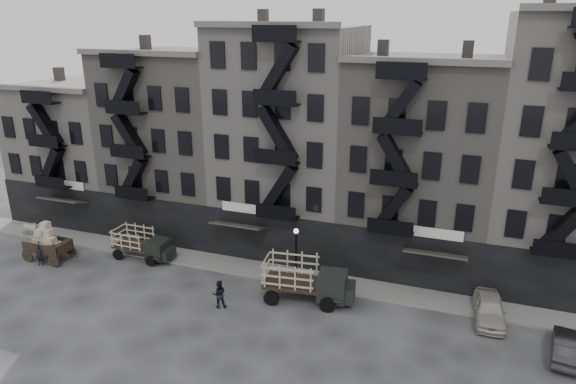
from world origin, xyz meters
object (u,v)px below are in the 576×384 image
(pedestrian_mid, at_px, (219,294))
(pedestrian_west, at_px, (40,255))
(wagon, at_px, (46,239))
(car_east, at_px, (489,309))
(stake_truck_west, at_px, (142,242))
(horse, at_px, (30,230))
(car_far, at_px, (567,347))
(stake_truck_east, at_px, (306,277))

(pedestrian_mid, bearing_deg, pedestrian_west, -27.83)
(wagon, relative_size, car_east, 0.80)
(pedestrian_west, bearing_deg, wagon, 84.09)
(stake_truck_west, xyz_separation_m, pedestrian_mid, (8.72, -4.29, -0.42))
(horse, xyz_separation_m, stake_truck_west, (11.15, -0.00, 0.60))
(car_far, bearing_deg, pedestrian_mid, 13.08)
(horse, bearing_deg, car_east, -97.70)
(stake_truck_west, bearing_deg, stake_truck_east, -5.50)
(wagon, distance_m, pedestrian_west, 1.32)
(horse, relative_size, pedestrian_mid, 0.96)
(horse, height_order, pedestrian_west, pedestrian_west)
(stake_truck_east, height_order, pedestrian_mid, stake_truck_east)
(car_far, distance_m, pedestrian_mid, 20.30)
(car_far, bearing_deg, horse, 4.41)
(wagon, xyz_separation_m, pedestrian_west, (0.18, -0.96, -0.88))
(car_east, xyz_separation_m, pedestrian_mid, (-16.25, -4.30, 0.20))
(wagon, height_order, pedestrian_mid, wagon)
(wagon, xyz_separation_m, stake_truck_east, (20.41, 1.00, -0.02))
(horse, xyz_separation_m, wagon, (4.41, -2.60, 0.93))
(wagon, relative_size, car_far, 0.87)
(car_east, height_order, pedestrian_west, pedestrian_west)
(horse, xyz_separation_m, car_far, (40.08, -2.48, -0.10))
(car_east, distance_m, car_far, 4.68)
(horse, distance_m, pedestrian_mid, 20.33)
(car_east, xyz_separation_m, pedestrian_west, (-31.52, -3.56, 0.07))
(pedestrian_mid, bearing_deg, car_far, 160.05)
(stake_truck_west, xyz_separation_m, car_far, (28.94, -2.48, -0.70))
(car_far, height_order, pedestrian_west, pedestrian_west)
(stake_truck_east, height_order, car_east, stake_truck_east)
(stake_truck_west, distance_m, pedestrian_mid, 9.73)
(stake_truck_west, relative_size, car_far, 1.19)
(stake_truck_east, bearing_deg, pedestrian_mid, -158.31)
(horse, distance_m, stake_truck_west, 11.16)
(horse, height_order, wagon, wagon)
(horse, xyz_separation_m, car_east, (36.12, -0.00, -0.02))
(horse, relative_size, stake_truck_east, 0.30)
(stake_truck_east, xyz_separation_m, pedestrian_mid, (-4.95, -2.69, -0.73))
(stake_truck_west, relative_size, pedestrian_west, 2.94)
(stake_truck_east, height_order, pedestrian_west, stake_truck_east)
(car_east, height_order, pedestrian_mid, pedestrian_mid)
(horse, xyz_separation_m, stake_truck_east, (24.82, -1.61, 0.91))
(car_far, bearing_deg, stake_truck_west, 3.05)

